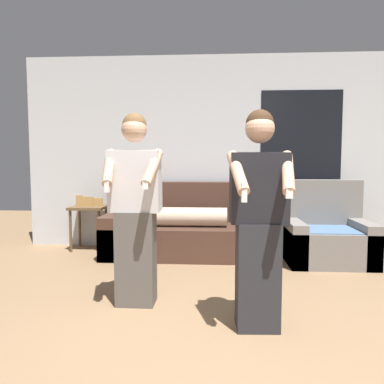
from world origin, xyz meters
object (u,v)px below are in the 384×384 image
armchair (326,236)px  person_right (259,220)px  person_left (135,209)px  couch (185,230)px  side_table (89,213)px

armchair → person_right: bearing=-118.5°
armchair → person_left: bearing=-143.4°
person_left → armchair: bearing=36.6°
armchair → couch: bearing=172.5°
couch → person_right: bearing=-71.7°
side_table → person_left: person_left is taller
couch → person_right: size_ratio=1.29×
couch → side_table: (-1.35, 0.19, 0.19)m
couch → side_table: size_ratio=2.70×
side_table → person_right: size_ratio=0.48×
side_table → person_right: (2.07, -2.35, 0.29)m
couch → side_table: couch is taller
person_right → couch: bearing=108.3°
person_left → person_right: person_left is taller
couch → armchair: armchair is taller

